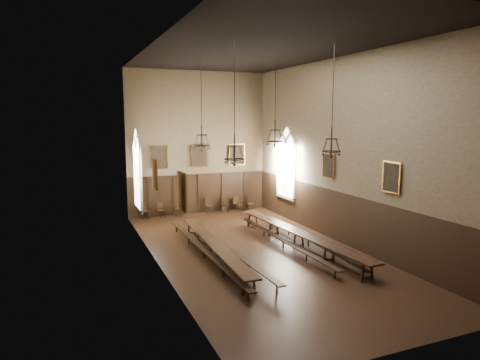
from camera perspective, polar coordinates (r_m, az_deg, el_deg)
floor at (r=19.80m, az=2.32°, el=-9.69°), size 9.00×18.00×0.02m
ceiling at (r=19.05m, az=2.48°, el=17.07°), size 9.00×18.00×0.02m
wall_back at (r=27.32m, az=-5.60°, el=4.91°), size 9.00×0.02×9.00m
wall_front at (r=11.43m, az=21.75°, el=-0.41°), size 9.00×0.02×9.00m
wall_left at (r=17.49m, az=-11.15°, el=2.88°), size 0.02×18.00×9.00m
wall_right at (r=21.19m, az=13.56°, el=3.73°), size 0.02×18.00×9.00m
wainscot_panelling at (r=19.45m, az=2.34°, el=-6.16°), size 9.00×18.00×2.50m
table_left at (r=18.93m, az=-3.38°, el=-9.40°), size 1.04×9.15×0.71m
table_right at (r=20.56m, az=7.80°, el=-7.89°), size 1.37×10.26×0.80m
bench_left_outer at (r=18.98m, az=-4.84°, el=-9.55°), size 0.40×10.30×0.46m
bench_left_inner at (r=19.29m, az=-1.78°, el=-9.26°), size 0.60×9.95×0.45m
bench_right_inner at (r=20.52m, az=5.78°, el=-8.28°), size 0.28×9.15×0.41m
bench_right_outer at (r=20.86m, az=9.10°, el=-8.03°), size 0.91×9.58×0.43m
chair_0 at (r=26.59m, az=-12.62°, el=-4.49°), size 0.53×0.53×1.01m
chair_1 at (r=26.89m, az=-10.43°, el=-4.34°), size 0.52×0.52×0.91m
chair_2 at (r=26.98m, az=-8.20°, el=-4.19°), size 0.45×0.45×1.00m
chair_4 at (r=27.67m, az=-4.12°, el=-3.80°), size 0.49×0.49×1.01m
chair_5 at (r=27.92m, az=-2.02°, el=-3.68°), size 0.55×0.55×1.00m
chair_6 at (r=28.28m, az=-0.36°, el=-3.54°), size 0.54×0.54×0.96m
chair_7 at (r=28.61m, az=1.43°, el=-3.47°), size 0.44×0.44×0.86m
chandelier_back_left at (r=20.96m, az=-5.11°, el=5.38°), size 0.82×0.82×4.40m
chandelier_back_right at (r=21.49m, az=4.68°, el=5.88°), size 0.88×0.88×4.22m
chandelier_front_left at (r=15.96m, az=-0.73°, el=4.00°), size 0.77×0.77×4.56m
chandelier_front_right at (r=17.78m, az=12.09°, el=4.73°), size 0.79×0.79×4.39m
portrait_back_0 at (r=26.61m, az=-10.86°, el=2.99°), size 1.10×0.12×1.40m
portrait_back_1 at (r=27.25m, az=-5.50°, el=3.22°), size 1.10×0.12×1.40m
portrait_back_2 at (r=28.12m, az=-0.42°, el=3.42°), size 1.10×0.12×1.40m
portrait_left_0 at (r=18.58m, az=-11.30°, el=0.70°), size 0.12×1.00×1.30m
portrait_left_1 at (r=14.24m, az=-7.75°, el=-1.52°), size 0.12×1.00×1.30m
portrait_right_0 at (r=22.00m, az=11.68°, el=1.86°), size 0.12×1.00×1.30m
portrait_right_1 at (r=18.49m, az=19.51°, el=0.34°), size 0.12×1.00×1.30m
window_right at (r=25.88m, az=6.17°, el=2.27°), size 0.20×2.20×4.60m
window_left at (r=23.01m, az=-13.59°, el=1.33°), size 0.20×2.20×4.60m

